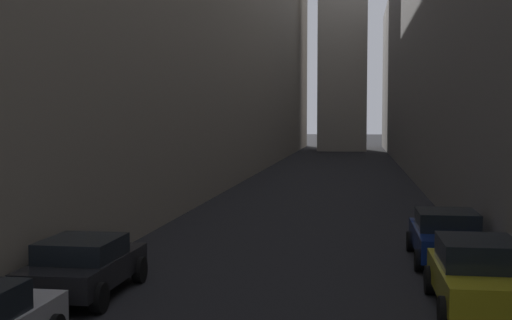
# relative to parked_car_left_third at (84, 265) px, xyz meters

# --- Properties ---
(ground_plane) EXTENTS (264.00, 264.00, 0.00)m
(ground_plane) POSITION_rel_parked_car_left_third_xyz_m (4.40, 30.40, -0.72)
(ground_plane) COLOR black
(building_block_left) EXTENTS (15.00, 108.00, 22.15)m
(building_block_left) POSITION_rel_parked_car_left_third_xyz_m (-8.60, 32.40, 10.35)
(building_block_left) COLOR gray
(building_block_left) RESTS_ON ground
(building_block_right) EXTENTS (11.13, 108.00, 18.73)m
(building_block_right) POSITION_rel_parked_car_left_third_xyz_m (15.47, 32.40, 8.64)
(building_block_right) COLOR slate
(building_block_right) RESTS_ON ground
(parked_car_left_third) EXTENTS (1.99, 3.94, 1.36)m
(parked_car_left_third) POSITION_rel_parked_car_left_third_xyz_m (0.00, 0.00, 0.00)
(parked_car_left_third) COLOR black
(parked_car_left_third) RESTS_ON ground
(parked_car_right_third) EXTENTS (1.94, 4.04, 1.54)m
(parked_car_right_third) POSITION_rel_parked_car_left_third_xyz_m (8.80, -0.01, 0.07)
(parked_car_right_third) COLOR #A59919
(parked_car_right_third) RESTS_ON ground
(parked_car_right_far) EXTENTS (2.02, 4.22, 1.46)m
(parked_car_right_far) POSITION_rel_parked_car_left_third_xyz_m (8.80, 5.13, 0.02)
(parked_car_right_far) COLOR navy
(parked_car_right_far) RESTS_ON ground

